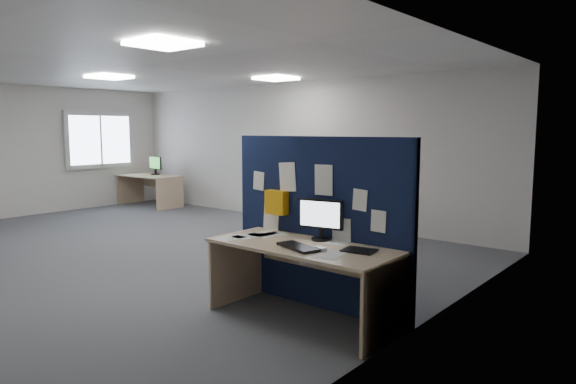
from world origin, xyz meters
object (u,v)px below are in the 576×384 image
Objects in this scene: monitor_main at (321,218)px; office_chair at (321,223)px; navy_divider at (318,223)px; monitor_second at (155,165)px; second_desk at (151,182)px; main_desk at (305,261)px; red_divider at (312,197)px.

office_chair is at bearing 114.85° from monitor_main.
navy_divider is 7.79m from monitor_second.
second_desk is at bearing 144.99° from monitor_main.
main_desk is 4.01m from red_divider.
main_desk is at bearing -33.89° from red_divider.
monitor_second is 6.37m from office_chair.
navy_divider is 3.66m from red_divider.
office_chair is at bearing 122.01° from main_desk.
monitor_second is (-7.24, 3.33, 0.01)m from monitor_main.
main_desk is 3.80× the size of monitor_second.
monitor_second is 0.50× the size of office_chair.
navy_divider is 1.27× the size of red_divider.
monitor_main is at bearing -44.56° from navy_divider.
second_desk is (-7.15, 3.08, -0.31)m from navy_divider.
navy_divider reaches higher than red_divider.
monitor_main reaches higher than second_desk.
red_divider is 4.87m from monitor_second.
office_chair is at bearing -11.74° from monitor_second.
main_desk is 2.10m from office_chair.
office_chair is (-1.14, 1.56, -0.41)m from monitor_main.
office_chair is at bearing -29.25° from red_divider.
red_divider is 1.92m from office_chair.
office_chair reaches higher than second_desk.
red_divider reaches higher than monitor_second.
monitor_second is at bearing 153.85° from main_desk.
red_divider is at bearing 0.66° from monitor_second.
main_desk is at bearing -65.67° from office_chair.
main_desk is at bearing -25.32° from second_desk.
main_desk is at bearing -21.78° from monitor_second.
navy_divider is 7.79m from second_desk.
office_chair is (-1.11, 1.78, -0.02)m from main_desk.
red_divider reaches higher than office_chair.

